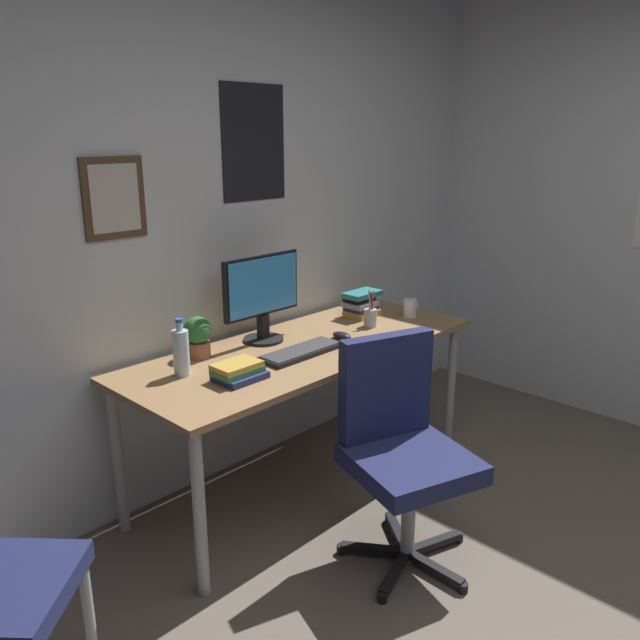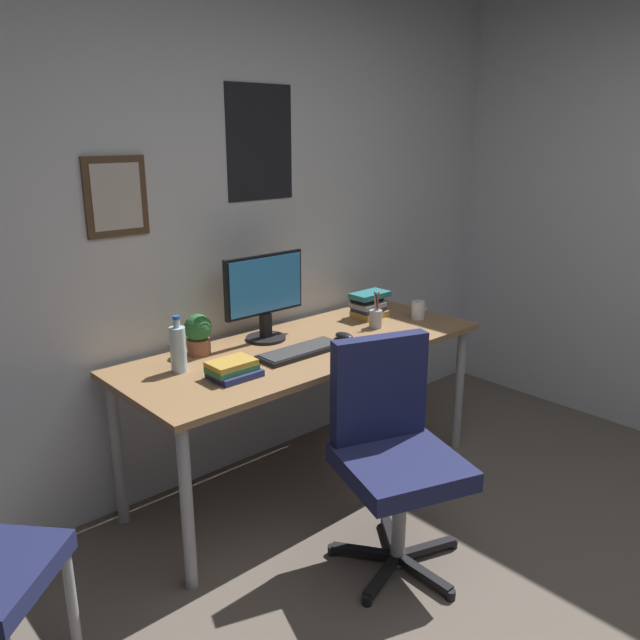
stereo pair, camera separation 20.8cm
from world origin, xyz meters
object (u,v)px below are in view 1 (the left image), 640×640
Objects in this scene: water_bottle at (181,352)px; coffee_mug_near at (410,308)px; book_stack_left at (361,304)px; office_chair at (400,440)px; pen_cup at (370,317)px; book_stack_right at (239,372)px; monitor at (262,294)px; potted_plant at (198,336)px; computer_mouse at (342,336)px; keyboard at (301,352)px.

water_bottle is 2.26× the size of coffee_mug_near.
coffee_mug_near is 0.28m from book_stack_left.
pen_cup is at bearing 47.70° from office_chair.
book_stack_right is (0.13, -0.22, -0.07)m from water_bottle.
water_bottle reaches higher than book_stack_right.
potted_plant is at bearing 174.49° from monitor.
computer_mouse is at bearing -172.70° from pen_cup.
monitor is 0.36m from keyboard.
keyboard is 1.70× the size of water_bottle.
office_chair is at bearing -132.30° from pen_cup.
pen_cup reaches higher than computer_mouse.
office_chair is 0.74m from computer_mouse.
office_chair is 4.87× the size of potted_plant.
keyboard is 1.96× the size of book_stack_left.
monitor is at bearing -5.51° from potted_plant.
book_stack_right is at bearing -176.30° from computer_mouse.
water_bottle is at bearing -178.65° from book_stack_left.
office_chair is 1.12m from coffee_mug_near.
potted_plant is at bearing 163.72° from pen_cup.
water_bottle is (-0.51, 0.79, 0.33)m from office_chair.
book_stack_right is at bearing 122.98° from office_chair.
pen_cup is (-0.30, 0.05, 0.00)m from coffee_mug_near.
monitor reaches higher than keyboard.
monitor is 2.36× the size of potted_plant.
book_stack_right is at bearing -175.46° from keyboard.
potted_plant is (-0.37, 0.04, -0.13)m from monitor.
book_stack_right reaches higher than keyboard.
water_bottle reaches higher than book_stack_left.
book_stack_left is at bearing 12.63° from book_stack_right.
pen_cup reaches higher than potted_plant.
potted_plant is (-0.33, 0.93, 0.32)m from office_chair.
book_stack_left is at bearing -5.75° from potted_plant.
water_bottle is at bearing 168.53° from computer_mouse.
water_bottle is at bearing -169.82° from monitor.
potted_plant is at bearing 165.51° from coffee_mug_near.
potted_plant is 1.05m from book_stack_left.
coffee_mug_near is (1.41, -0.18, -0.06)m from water_bottle.
monitor reaches higher than book_stack_right.
office_chair reaches higher than computer_mouse.
pen_cup reaches higher than book_stack_left.
computer_mouse is (0.29, -0.27, -0.22)m from monitor.
potted_plant is (0.18, 0.13, -0.00)m from water_bottle.
office_chair is at bearing -92.83° from keyboard.
keyboard is 0.41m from book_stack_right.
computer_mouse is 0.55× the size of pen_cup.
pen_cup is at bearing 171.21° from coffee_mug_near.
book_stack_right is (-0.37, 0.58, 0.25)m from office_chair.
keyboard is 3.85× the size of coffee_mug_near.
coffee_mug_near is 1.26m from potted_plant.
pen_cup is (0.60, 0.66, 0.27)m from office_chair.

